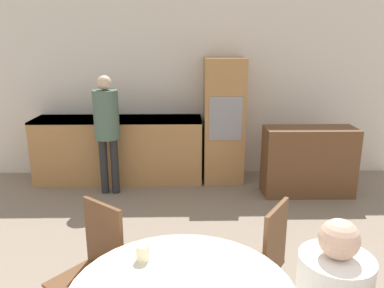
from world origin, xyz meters
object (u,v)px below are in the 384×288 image
at_px(chair_far_right, 262,258).
at_px(cup, 143,252).
at_px(oven_unit, 223,121).
at_px(chair_far_left, 95,264).
at_px(sideboard, 308,161).
at_px(person_standing, 107,122).

distance_m(chair_far_right, cup, 0.92).
bearing_deg(oven_unit, chair_far_right, -90.28).
relative_size(chair_far_left, chair_far_right, 1.00).
distance_m(chair_far_left, cup, 0.56).
xyz_separation_m(sideboard, person_standing, (-2.67, 0.07, 0.53)).
bearing_deg(sideboard, cup, -124.62).
relative_size(oven_unit, sideboard, 1.50).
relative_size(sideboard, cup, 12.25).
height_order(chair_far_right, cup, chair_far_right).
relative_size(chair_far_left, person_standing, 0.59).
height_order(oven_unit, person_standing, oven_unit).
xyz_separation_m(sideboard, cup, (-1.90, -2.75, 0.34)).
xyz_separation_m(chair_far_left, chair_far_right, (1.17, 0.04, 0.00)).
relative_size(oven_unit, chair_far_left, 1.89).
distance_m(oven_unit, sideboard, 1.31).
xyz_separation_m(chair_far_left, cup, (0.37, -0.32, 0.28)).
bearing_deg(cup, sideboard, 55.38).
bearing_deg(oven_unit, sideboard, -28.12).
xyz_separation_m(chair_far_right, cup, (-0.80, -0.36, 0.28)).
distance_m(oven_unit, cup, 3.43).
bearing_deg(oven_unit, cup, -103.67).
bearing_deg(cup, person_standing, 105.24).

